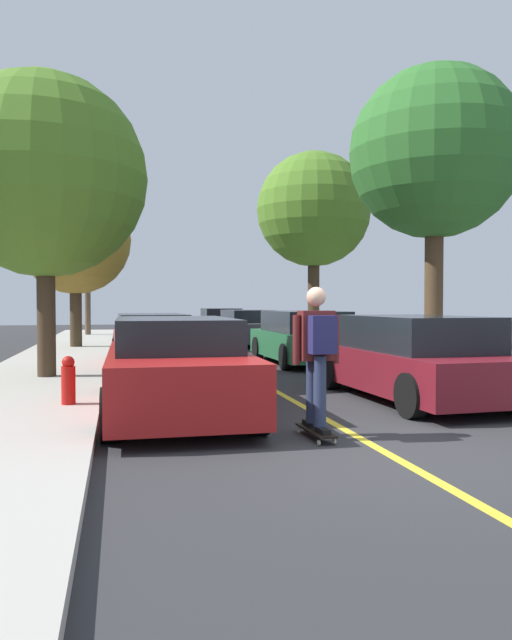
{
  "coord_description": "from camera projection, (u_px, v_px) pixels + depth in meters",
  "views": [
    {
      "loc": [
        -2.78,
        -6.01,
        1.6
      ],
      "look_at": [
        -0.08,
        5.7,
        1.26
      ],
      "focal_mm": 33.46,
      "sensor_mm": 36.0,
      "label": 1
    }
  ],
  "objects": [
    {
      "name": "street_tree_left_nearest",
      "position": [
        45.0,
        177.0,
        11.8
      ],
      "size": [
        4.02,
        4.02,
        6.0
      ],
      "color": "#3D2D1E",
      "rests_on": "sidewalk_left"
    },
    {
      "name": "fire_hydrant",
      "position": [
        68.0,
        380.0,
        8.6
      ],
      "size": [
        0.2,
        0.2,
        0.7
      ],
      "color": "#B2140F",
      "rests_on": "sidewalk_left"
    },
    {
      "name": "skateboarder",
      "position": [
        317.0,
        349.0,
        7.0
      ],
      "size": [
        0.58,
        0.7,
        1.69
      ],
      "color": "black",
      "rests_on": "skateboard"
    },
    {
      "name": "parked_car_right_near",
      "position": [
        303.0,
        337.0,
        15.8
      ],
      "size": [
        2.02,
        4.28,
        1.39
      ],
      "color": "#1E5B33",
      "rests_on": "ground"
    },
    {
      "name": "skateboard",
      "position": [
        316.0,
        431.0,
        7.06
      ],
      "size": [
        0.25,
        0.85,
        0.1
      ],
      "color": "black",
      "rests_on": "ground"
    },
    {
      "name": "parked_car_left_near",
      "position": [
        152.0,
        341.0,
        14.65
      ],
      "size": [
        1.94,
        4.63,
        1.34
      ],
      "color": "maroon",
      "rests_on": "ground"
    },
    {
      "name": "center_line",
      "position": [
        282.0,
        394.0,
        10.42
      ],
      "size": [
        0.12,
        39.2,
        0.01
      ],
      "primitive_type": "cube",
      "color": "gold",
      "rests_on": "ground"
    },
    {
      "name": "street_tree_left_near",
      "position": [
        75.0,
        240.0,
        20.02
      ],
      "size": [
        3.69,
        3.69,
        5.46
      ],
      "color": "#3D2D1E",
      "rests_on": "sidewalk_left"
    },
    {
      "name": "parked_car_left_nearest",
      "position": [
        175.0,
        366.0,
        8.59
      ],
      "size": [
        2.0,
        4.56,
        1.39
      ],
      "color": "maroon",
      "rests_on": "ground"
    },
    {
      "name": "parked_car_right_far",
      "position": [
        248.0,
        328.0,
        22.59
      ],
      "size": [
        2.02,
        4.34,
        1.35
      ],
      "color": "#38383D",
      "rests_on": "ground"
    },
    {
      "name": "street_tree_left_far",
      "position": [
        87.0,
        236.0,
        27.68
      ],
      "size": [
        3.88,
        3.88,
        6.52
      ],
      "color": "brown",
      "rests_on": "sidewalk_left"
    },
    {
      "name": "street_tree_right_nearest",
      "position": [
        435.0,
        154.0,
        13.41
      ],
      "size": [
        3.85,
        3.85,
        6.78
      ],
      "color": "#4C3823",
      "rests_on": "sidewalk_right"
    },
    {
      "name": "parked_car_right_farthest",
      "position": [
        221.0,
        323.0,
        28.61
      ],
      "size": [
        2.03,
        4.06,
        1.35
      ],
      "color": "maroon",
      "rests_on": "ground"
    },
    {
      "name": "street_tree_right_near",
      "position": [
        314.0,
        210.0,
        21.74
      ],
      "size": [
        4.16,
        4.16,
        6.97
      ],
      "color": "#3D2D1E",
      "rests_on": "sidewalk_right"
    },
    {
      "name": "parked_car_right_nearest",
      "position": [
        414.0,
        359.0,
        9.88
      ],
      "size": [
        2.1,
        4.41,
        1.39
      ],
      "color": "maroon",
      "rests_on": "ground"
    },
    {
      "name": "ground",
      "position": [
        380.0,
        449.0,
        6.53
      ],
      "size": [
        80.0,
        80.0,
        0.0
      ],
      "primitive_type": "plane",
      "color": "#2D2D30"
    }
  ]
}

